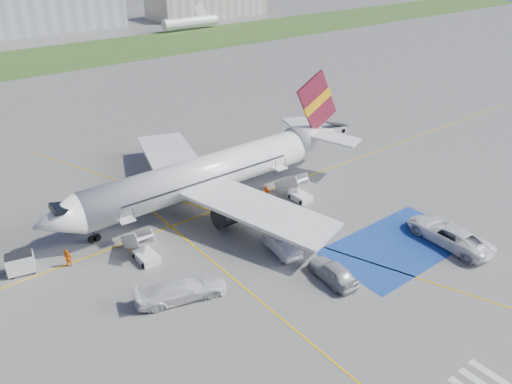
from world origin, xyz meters
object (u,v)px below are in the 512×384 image
(airliner, at_px, (213,172))
(gpu_cart, at_px, (21,265))
(car_silver_a, at_px, (333,272))
(car_silver_b, at_px, (281,244))
(van_white_b, at_px, (181,288))
(van_white_a, at_px, (449,232))
(belt_loader, at_px, (330,130))

(airliner, relative_size, gpu_cart, 14.70)
(airliner, xyz_separation_m, car_silver_a, (-0.03, -17.89, -2.55))
(car_silver_b, height_order, van_white_b, van_white_b)
(car_silver_b, height_order, van_white_a, van_white_a)
(car_silver_a, height_order, van_white_a, van_white_a)
(gpu_cart, bearing_deg, car_silver_b, -17.36)
(van_white_a, bearing_deg, van_white_b, -14.97)
(gpu_cart, relative_size, van_white_a, 0.39)
(gpu_cart, height_order, belt_loader, gpu_cart)
(car_silver_b, xyz_separation_m, van_white_a, (13.33, -8.53, 0.42))
(car_silver_a, xyz_separation_m, van_white_b, (-11.20, 5.71, 0.23))
(car_silver_b, bearing_deg, van_white_a, 156.27)
(belt_loader, bearing_deg, van_white_a, -98.46)
(airliner, distance_m, gpu_cart, 20.45)
(belt_loader, xyz_separation_m, car_silver_b, (-25.62, -18.90, 0.40))
(airliner, distance_m, car_silver_a, 18.07)
(van_white_b, bearing_deg, van_white_a, -92.84)
(airliner, xyz_separation_m, van_white_a, (12.59, -20.57, -2.18))
(car_silver_a, distance_m, car_silver_b, 5.89)
(gpu_cart, height_order, van_white_b, van_white_b)
(gpu_cart, distance_m, van_white_b, 14.53)
(belt_loader, distance_m, van_white_a, 30.07)
(car_silver_a, distance_m, van_white_a, 12.90)
(gpu_cart, height_order, car_silver_b, gpu_cart)
(airliner, xyz_separation_m, car_silver_b, (-0.74, -12.04, -2.60))
(gpu_cart, bearing_deg, airliner, 14.83)
(gpu_cart, relative_size, car_silver_a, 0.50)
(belt_loader, height_order, car_silver_a, car_silver_a)
(car_silver_a, distance_m, van_white_b, 12.57)
(van_white_a, bearing_deg, car_silver_a, -7.55)
(van_white_b, bearing_deg, car_silver_b, -72.68)
(car_silver_b, distance_m, van_white_b, 10.50)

